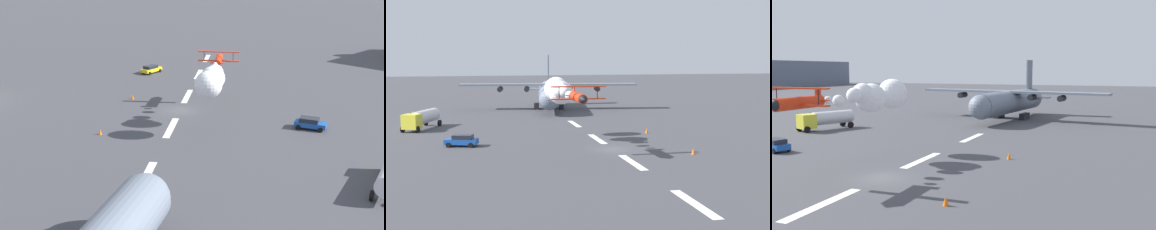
% 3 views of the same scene
% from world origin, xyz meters
% --- Properties ---
extents(ground_plane, '(440.00, 440.00, 0.00)m').
position_xyz_m(ground_plane, '(0.00, 0.00, 0.00)').
color(ground_plane, '#424247').
rests_on(ground_plane, ground).
extents(runway_stripe_2, '(8.00, 0.90, 0.01)m').
position_xyz_m(runway_stripe_2, '(-7.83, 0.00, 0.01)').
color(runway_stripe_2, white).
rests_on(runway_stripe_2, ground).
extents(runway_stripe_3, '(8.00, 0.90, 0.01)m').
position_xyz_m(runway_stripe_3, '(7.83, 0.00, 0.01)').
color(runway_stripe_3, white).
rests_on(runway_stripe_3, ground).
extents(runway_stripe_4, '(8.00, 0.90, 0.01)m').
position_xyz_m(runway_stripe_4, '(23.50, 0.00, 0.01)').
color(runway_stripe_4, white).
rests_on(runway_stripe_4, ground).
extents(cargo_transport_plane, '(26.99, 37.27, 11.52)m').
position_xyz_m(cargo_transport_plane, '(45.59, 0.92, 3.54)').
color(cargo_transport_plane, slate).
rests_on(cargo_transport_plane, ground).
extents(stunt_biplane_red, '(19.89, 6.22, 3.47)m').
position_xyz_m(stunt_biplane_red, '(7.02, 5.32, 6.75)').
color(stunt_biplane_red, red).
extents(fuel_tanker_truck, '(9.13, 5.70, 2.90)m').
position_xyz_m(fuel_tanker_truck, '(22.68, 24.63, 1.74)').
color(fuel_tanker_truck, yellow).
rests_on(fuel_tanker_truck, ground).
extents(airport_staff_sedan, '(2.88, 4.41, 1.52)m').
position_xyz_m(airport_staff_sedan, '(5.87, 18.27, 0.81)').
color(airport_staff_sedan, '#194CA5').
rests_on(airport_staff_sedan, ground).
extents(traffic_cone_near, '(0.44, 0.44, 0.75)m').
position_xyz_m(traffic_cone_near, '(-5.00, -8.40, 0.38)').
color(traffic_cone_near, orange).
rests_on(traffic_cone_near, ground).
extents(traffic_cone_far, '(0.44, 0.44, 0.75)m').
position_xyz_m(traffic_cone_far, '(11.57, -8.57, 0.38)').
color(traffic_cone_far, orange).
rests_on(traffic_cone_far, ground).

